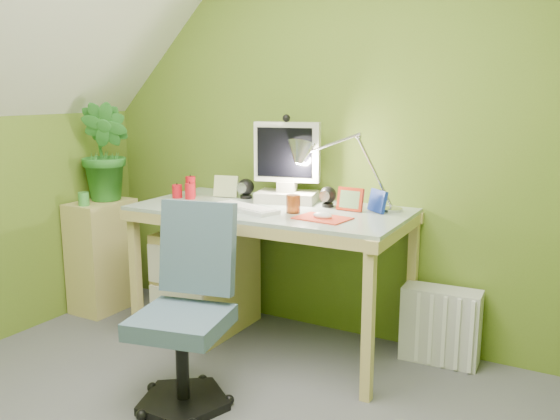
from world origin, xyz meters
The scene contains 19 objects.
wall_back centered at (0.00, 1.60, 1.20)m, with size 3.20×0.01×2.40m, color olive.
desk centered at (-0.18, 1.23, 0.40)m, with size 1.51×0.75×0.81m, color tan, non-canonical shape.
monitor centered at (-0.18, 1.41, 1.06)m, with size 0.37×0.21×0.50m, color beige, non-canonical shape.
speaker_left centered at (-0.45, 1.39, 0.87)m, with size 0.10×0.10×0.12m, color black, non-canonical shape.
speaker_right centered at (0.09, 1.39, 0.86)m, with size 0.09×0.09×0.11m, color black, non-canonical shape.
keyboard centered at (-0.26, 1.09, 0.82)m, with size 0.42×0.13×0.02m, color silver.
mousepad centered at (0.20, 1.09, 0.81)m, with size 0.26×0.19×0.01m, color red.
mouse centered at (0.20, 1.09, 0.83)m, with size 0.10×0.06×0.03m, color white.
amber_tumbler centered at (0.00, 1.15, 0.86)m, with size 0.07×0.07×0.10m, color #8F3F14.
candle_cluster centered at (-0.78, 1.24, 0.87)m, with size 0.16×0.14×0.12m, color red, non-canonical shape.
photo_frame_red centered at (0.24, 1.35, 0.87)m, with size 0.15×0.02×0.13m, color red.
photo_frame_blue centered at (0.38, 1.39, 0.87)m, with size 0.14×0.02×0.12m, color navy.
photo_frame_green centered at (-0.58, 1.37, 0.87)m, with size 0.15×0.02×0.13m, color beige.
desk_lamp centered at (0.27, 1.41, 1.11)m, with size 0.56×0.24×0.60m, color silver, non-canonical shape.
side_ledge centered at (-1.45, 1.17, 0.37)m, with size 0.27×0.42×0.73m, color tan.
potted_plant centered at (-1.41, 1.22, 1.05)m, with size 0.35×0.29×0.64m, color #297226.
green_cup centered at (-1.43, 1.02, 0.77)m, with size 0.07×0.07×0.09m, color green.
task_chair centered at (-0.19, 0.43, 0.41)m, with size 0.46×0.46×0.83m, color #42596C, non-canonical shape.
radiator centered at (0.72, 1.48, 0.20)m, with size 0.41×0.16×0.41m, color silver.
Camera 1 is at (1.44, -1.56, 1.45)m, focal length 38.00 mm.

